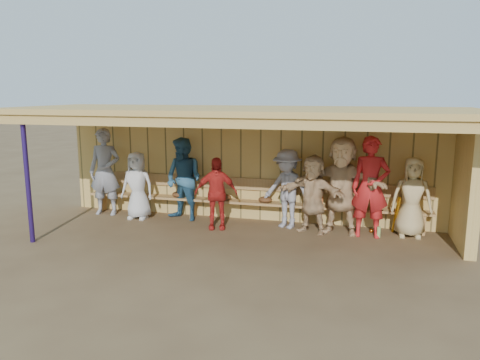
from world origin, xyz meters
name	(u,v)px	position (x,y,z in m)	size (l,w,h in m)	color
ground	(235,235)	(0.00, 0.00, 0.00)	(90.00, 90.00, 0.00)	brown
player_a	(105,172)	(-3.32, 0.81, 1.00)	(0.73, 0.48, 2.00)	gray
player_b	(137,185)	(-2.44, 0.64, 0.75)	(0.74, 0.48, 1.51)	silver
player_c	(184,179)	(-1.39, 0.81, 0.91)	(0.89, 0.69, 1.82)	#2C5B7B
player_d	(216,193)	(-0.51, 0.36, 0.75)	(0.88, 0.36, 1.49)	red
player_e	(287,189)	(0.89, 0.81, 0.82)	(1.06, 0.61, 1.65)	gray
player_f	(341,185)	(1.99, 0.69, 0.98)	(1.81, 0.58, 1.95)	#E1B57E
player_g	(370,187)	(2.54, 0.61, 0.99)	(0.72, 0.47, 1.97)	red
player_h	(412,197)	(3.32, 0.81, 0.79)	(0.77, 0.50, 1.57)	tan
player_extra	(313,194)	(1.44, 0.60, 0.79)	(1.47, 0.47, 1.58)	tan
dugout_structure	(263,147)	(0.39, 0.69, 1.69)	(8.80, 3.20, 2.50)	tan
bench	(249,197)	(0.00, 1.12, 0.53)	(7.60, 0.34, 0.93)	tan
dugout_equipment	(248,200)	(0.01, 0.99, 0.49)	(4.89, 0.62, 0.80)	orange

